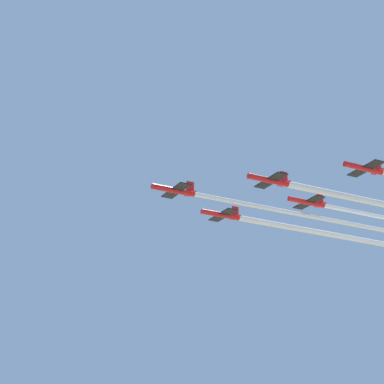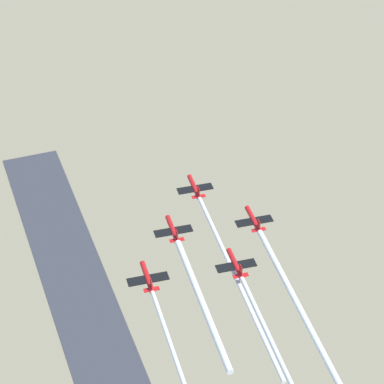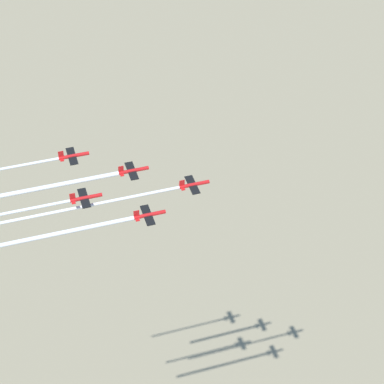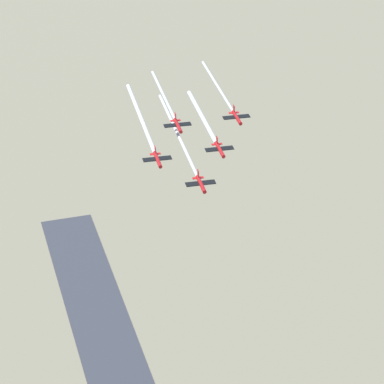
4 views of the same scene
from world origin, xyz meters
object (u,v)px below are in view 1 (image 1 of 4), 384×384
at_px(jet_2, 222,215).
at_px(jet_4, 308,202).
at_px(jet_1, 270,180).
at_px(jet_0, 175,190).
at_px(jet_3, 365,168).

relative_size(jet_2, jet_4, 1.00).
distance_m(jet_1, jet_4, 15.65).
xyz_separation_m(jet_0, jet_1, (9.19, -12.61, 1.48)).
relative_size(jet_0, jet_2, 1.00).
relative_size(jet_0, jet_1, 1.00).
height_order(jet_3, jet_4, jet_3).
bearing_deg(jet_2, jet_0, 120.47).
height_order(jet_1, jet_3, jet_3).
height_order(jet_0, jet_4, jet_4).
xyz_separation_m(jet_1, jet_2, (6.30, 14.52, -1.00)).
bearing_deg(jet_2, jet_3, -150.46).
bearing_deg(jet_4, jet_0, 90.00).
bearing_deg(jet_0, jet_2, -59.53).
bearing_deg(jet_0, jet_1, -120.47).
bearing_deg(jet_0, jet_3, -120.47).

